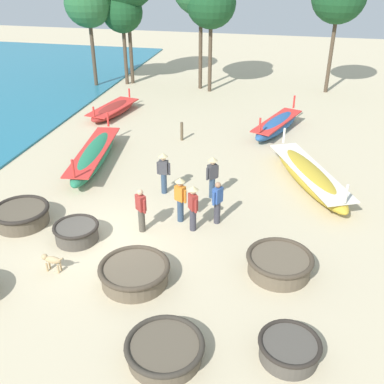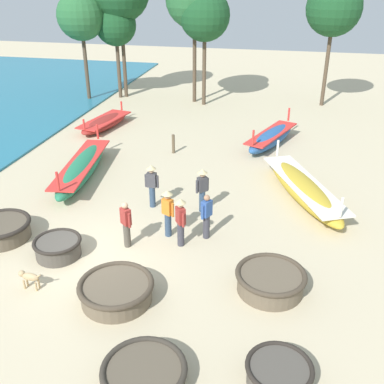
{
  "view_description": "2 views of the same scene",
  "coord_description": "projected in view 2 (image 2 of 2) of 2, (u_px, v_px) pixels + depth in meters",
  "views": [
    {
      "loc": [
        5.22,
        -11.09,
        8.39
      ],
      "look_at": [
        2.35,
        2.1,
        0.99
      ],
      "focal_mm": 42.0,
      "sensor_mm": 36.0,
      "label": 1
    },
    {
      "loc": [
        5.49,
        -10.49,
        8.0
      ],
      "look_at": [
        2.59,
        2.83,
        1.15
      ],
      "focal_mm": 42.0,
      "sensor_mm": 36.0,
      "label": 2
    }
  ],
  "objects": [
    {
      "name": "ground_plane",
      "position": [
        90.0,
        258.0,
        13.79
      ],
      "size": [
        80.0,
        80.0,
        0.0
      ],
      "primitive_type": "plane",
      "color": "#C6B793"
    },
    {
      "name": "coracle_far_left",
      "position": [
        144.0,
        374.0,
        9.52
      ],
      "size": [
        1.86,
        1.86,
        0.48
      ],
      "color": "brown",
      "rests_on": "ground"
    },
    {
      "name": "coracle_far_right",
      "position": [
        58.0,
        247.0,
        13.76
      ],
      "size": [
        1.48,
        1.48,
        0.57
      ],
      "color": "#4C473F",
      "rests_on": "ground"
    },
    {
      "name": "coracle_tilted",
      "position": [
        116.0,
        290.0,
        11.9
      ],
      "size": [
        2.03,
        2.03,
        0.58
      ],
      "color": "brown",
      "rests_on": "ground"
    },
    {
      "name": "coracle_center",
      "position": [
        270.0,
        280.0,
        12.26
      ],
      "size": [
        1.95,
        1.95,
        0.61
      ],
      "color": "brown",
      "rests_on": "ground"
    },
    {
      "name": "coracle_front_right",
      "position": [
        279.0,
        373.0,
        9.52
      ],
      "size": [
        1.46,
        1.46,
        0.52
      ],
      "color": "#4C473F",
      "rests_on": "ground"
    },
    {
      "name": "coracle_beside_post",
      "position": [
        1.0,
        229.0,
        14.63
      ],
      "size": [
        1.93,
        1.93,
        0.62
      ],
      "color": "brown",
      "rests_on": "ground"
    },
    {
      "name": "long_boat_blue_hull",
      "position": [
        271.0,
        138.0,
        22.3
      ],
      "size": [
        2.53,
        4.66,
        1.4
      ],
      "color": "#285693",
      "rests_on": "ground"
    },
    {
      "name": "long_boat_red_hull",
      "position": [
        105.0,
        123.0,
        24.77
      ],
      "size": [
        1.93,
        4.19,
        1.03
      ],
      "color": "maroon",
      "rests_on": "ground"
    },
    {
      "name": "long_boat_green_hull",
      "position": [
        82.0,
        168.0,
        18.93
      ],
      "size": [
        1.85,
        6.0,
        1.43
      ],
      "color": "#237551",
      "rests_on": "ground"
    },
    {
      "name": "long_boat_ochre_hull",
      "position": [
        303.0,
        189.0,
        17.16
      ],
      "size": [
        3.5,
        5.85,
        1.39
      ],
      "color": "gold",
      "rests_on": "ground"
    },
    {
      "name": "fisherman_by_coracle",
      "position": [
        126.0,
        223.0,
        14.0
      ],
      "size": [
        0.43,
        0.39,
        1.57
      ],
      "color": "#4C473D",
      "rests_on": "ground"
    },
    {
      "name": "fisherman_standing_right",
      "position": [
        168.0,
        210.0,
        14.51
      ],
      "size": [
        0.48,
        0.36,
        1.67
      ],
      "color": "#2D425B",
      "rests_on": "ground"
    },
    {
      "name": "fisherman_crouching",
      "position": [
        202.0,
        188.0,
        16.0
      ],
      "size": [
        0.42,
        0.39,
        1.67
      ],
      "color": "#2D425B",
      "rests_on": "ground"
    },
    {
      "name": "fisherman_with_hat",
      "position": [
        207.0,
        215.0,
        14.45
      ],
      "size": [
        0.35,
        0.48,
        1.57
      ],
      "color": "#383842",
      "rests_on": "ground"
    },
    {
      "name": "fisherman_hauling",
      "position": [
        152.0,
        183.0,
        16.31
      ],
      "size": [
        0.53,
        0.36,
        1.67
      ],
      "color": "#2D425B",
      "rests_on": "ground"
    },
    {
      "name": "fisherman_standing_left",
      "position": [
        181.0,
        219.0,
        13.99
      ],
      "size": [
        0.38,
        0.45,
        1.67
      ],
      "color": "#383842",
      "rests_on": "ground"
    },
    {
      "name": "dog",
      "position": [
        29.0,
        277.0,
        12.33
      ],
      "size": [
        0.69,
        0.22,
        0.55
      ],
      "color": "tan",
      "rests_on": "ground"
    },
    {
      "name": "mooring_post_shoreline",
      "position": [
        173.0,
        144.0,
        21.35
      ],
      "size": [
        0.14,
        0.14,
        0.92
      ],
      "primitive_type": "cylinder",
      "color": "brown",
      "rests_on": "ground"
    },
    {
      "name": "tree_right_mid",
      "position": [
        205.0,
        16.0,
        26.76
      ],
      "size": [
        3.04,
        3.04,
        6.93
      ],
      "color": "#4C3D2D",
      "rests_on": "ground"
    },
    {
      "name": "tree_center",
      "position": [
        334.0,
        8.0,
        26.4
      ],
      "size": [
        3.29,
        3.29,
        7.49
      ],
      "color": "#4C3D2D",
      "rests_on": "ground"
    },
    {
      "name": "tree_tall_back",
      "position": [
        116.0,
        25.0,
        28.68
      ],
      "size": [
        2.63,
        2.63,
        6.0
      ],
      "color": "#4C3D2D",
      "rests_on": "ground"
    },
    {
      "name": "tree_left_mid",
      "position": [
        81.0,
        16.0,
        27.82
      ],
      "size": [
        2.97,
        2.97,
        6.76
      ],
      "color": "#4C3D2D",
      "rests_on": "ground"
    }
  ]
}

